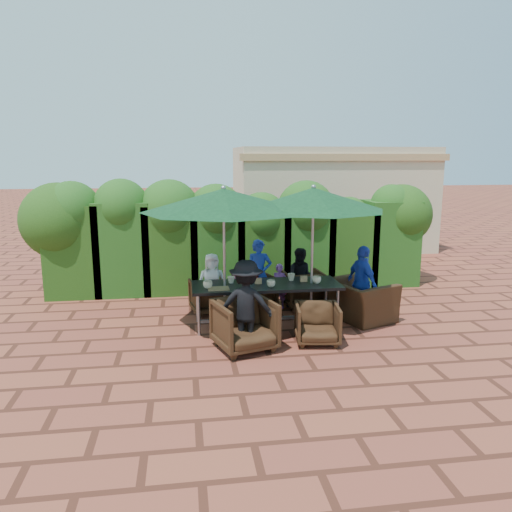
{
  "coord_description": "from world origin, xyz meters",
  "views": [
    {
      "loc": [
        -1.21,
        -8.51,
        2.93
      ],
      "look_at": [
        0.1,
        0.4,
        1.12
      ],
      "focal_mm": 35.0,
      "sensor_mm": 36.0,
      "label": 1
    }
  ],
  "objects": [
    {
      "name": "chair_far_left",
      "position": [
        -0.76,
        0.65,
        0.35
      ],
      "size": [
        0.79,
        0.76,
        0.7
      ],
      "primitive_type": "imported",
      "rotation": [
        0.0,
        0.0,
        3.34
      ],
      "color": "black",
      "rests_on": "ground"
    },
    {
      "name": "sauce_bottle",
      "position": [
        0.03,
        -0.1,
        0.83
      ],
      "size": [
        0.04,
        0.04,
        0.17
      ],
      "primitive_type": "cylinder",
      "color": "#4C230C",
      "rests_on": "dining_table"
    },
    {
      "name": "cup_e",
      "position": [
        1.06,
        -0.33,
        0.81
      ],
      "size": [
        0.16,
        0.16,
        0.12
      ],
      "primitive_type": "imported",
      "color": "beige",
      "rests_on": "dining_table"
    },
    {
      "name": "ketchup_bottle",
      "position": [
        0.01,
        -0.19,
        0.83
      ],
      "size": [
        0.04,
        0.04,
        0.17
      ],
      "primitive_type": "cylinder",
      "color": "#B20C0A",
      "rests_on": "dining_table"
    },
    {
      "name": "cup_a",
      "position": [
        -0.84,
        -0.38,
        0.81
      ],
      "size": [
        0.16,
        0.16,
        0.13
      ],
      "primitive_type": "imported",
      "color": "beige",
      "rests_on": "dining_table"
    },
    {
      "name": "dining_table",
      "position": [
        0.18,
        -0.23,
        0.68
      ],
      "size": [
        2.57,
        0.9,
        0.75
      ],
      "color": "black",
      "rests_on": "ground"
    },
    {
      "name": "adult_far_right",
      "position": [
        1.03,
        0.67,
        0.6
      ],
      "size": [
        0.64,
        0.47,
        1.19
      ],
      "primitive_type": "imported",
      "rotation": [
        0.0,
        0.0,
        -0.23
      ],
      "color": "black",
      "rests_on": "ground"
    },
    {
      "name": "pedestrian_a",
      "position": [
        1.56,
        4.35,
        0.93
      ],
      "size": [
        1.79,
        0.84,
        1.85
      ],
      "primitive_type": "imported",
      "rotation": [
        0.0,
        0.0,
        3.01
      ],
      "color": "#2F8C26",
      "rests_on": "ground"
    },
    {
      "name": "adult_near_left",
      "position": [
        -0.3,
        -1.25,
        0.7
      ],
      "size": [
        0.97,
        0.64,
        1.4
      ],
      "primitive_type": "imported",
      "rotation": [
        0.0,
        0.0,
        2.87
      ],
      "color": "black",
      "rests_on": "ground"
    },
    {
      "name": "chair_near_right",
      "position": [
        0.85,
        -1.19,
        0.35
      ],
      "size": [
        0.76,
        0.72,
        0.7
      ],
      "primitive_type": "imported",
      "rotation": [
        0.0,
        0.0,
        -0.14
      ],
      "color": "black",
      "rests_on": "ground"
    },
    {
      "name": "hedge_wall",
      "position": [
        -0.31,
        2.32,
        1.35
      ],
      "size": [
        9.1,
        1.6,
        2.47
      ],
      "color": "#1A3C10",
      "rests_on": "ground"
    },
    {
      "name": "pedestrian_b",
      "position": [
        2.33,
        4.46,
        0.92
      ],
      "size": [
        1.0,
        0.76,
        1.84
      ],
      "primitive_type": "imported",
      "rotation": [
        0.0,
        0.0,
        3.42
      ],
      "color": "#EC5390",
      "rests_on": "ground"
    },
    {
      "name": "chair_far_right",
      "position": [
        1.1,
        0.8,
        0.39
      ],
      "size": [
        0.81,
        0.76,
        0.78
      ],
      "primitive_type": "imported",
      "rotation": [
        0.0,
        0.0,
        3.22
      ],
      "color": "black",
      "rests_on": "ground"
    },
    {
      "name": "cup_c",
      "position": [
        0.23,
        -0.44,
        0.81
      ],
      "size": [
        0.15,
        0.15,
        0.12
      ],
      "primitive_type": "imported",
      "color": "beige",
      "rests_on": "dining_table"
    },
    {
      "name": "child_right",
      "position": [
        0.61,
        0.75,
        0.44
      ],
      "size": [
        0.39,
        0.36,
        0.87
      ],
      "primitive_type": "imported",
      "rotation": [
        0.0,
        0.0,
        -0.42
      ],
      "color": "#9A4EA9",
      "rests_on": "ground"
    },
    {
      "name": "adult_end_right",
      "position": [
        1.95,
        -0.16,
        0.68
      ],
      "size": [
        0.6,
        0.88,
        1.36
      ],
      "primitive_type": "imported",
      "rotation": [
        0.0,
        0.0,
        1.84
      ],
      "color": "#203DB2",
      "rests_on": "ground"
    },
    {
      "name": "ground",
      "position": [
        0.0,
        0.0,
        0.0
      ],
      "size": [
        80.0,
        80.0,
        0.0
      ],
      "primitive_type": "plane",
      "color": "brown",
      "rests_on": "ground"
    },
    {
      "name": "adult_far_left",
      "position": [
        -0.71,
        0.7,
        0.56
      ],
      "size": [
        0.57,
        0.36,
        1.13
      ],
      "primitive_type": "imported",
      "rotation": [
        0.0,
        0.0,
        -0.05
      ],
      "color": "white",
      "rests_on": "ground"
    },
    {
      "name": "umbrella_right",
      "position": [
        0.98,
        -0.29,
        2.21
      ],
      "size": [
        2.48,
        2.48,
        2.46
      ],
      "color": "gray",
      "rests_on": "ground"
    },
    {
      "name": "pedestrian_c",
      "position": [
        3.66,
        4.38,
        0.84
      ],
      "size": [
        1.08,
        1.13,
        1.68
      ],
      "primitive_type": "imported",
      "rotation": [
        0.0,
        0.0,
        2.29
      ],
      "color": "#96979F",
      "rests_on": "ground"
    },
    {
      "name": "building",
      "position": [
        3.5,
        6.99,
        1.61
      ],
      "size": [
        6.2,
        3.08,
        3.2
      ],
      "color": "#C9B595",
      "rests_on": "ground"
    },
    {
      "name": "chair_end_right",
      "position": [
        1.92,
        -0.17,
        0.48
      ],
      "size": [
        1.07,
        1.29,
        0.96
      ],
      "primitive_type": "imported",
      "rotation": [
        0.0,
        0.0,
        1.95
      ],
      "color": "black",
      "rests_on": "ground"
    },
    {
      "name": "umbrella_left",
      "position": [
        -0.55,
        -0.31,
        2.21
      ],
      "size": [
        2.76,
        2.76,
        2.46
      ],
      "color": "gray",
      "rests_on": "ground"
    },
    {
      "name": "chair_far_mid",
      "position": [
        0.13,
        0.8,
        0.36
      ],
      "size": [
        0.86,
        0.83,
        0.73
      ],
      "primitive_type": "imported",
      "rotation": [
        0.0,
        0.0,
        3.41
      ],
      "color": "black",
      "rests_on": "ground"
    },
    {
      "name": "serving_tray",
      "position": [
        -0.66,
        -0.46,
        0.76
      ],
      "size": [
        0.35,
        0.25,
        0.02
      ],
      "primitive_type": "cube",
      "color": "#99764A",
      "rests_on": "dining_table"
    },
    {
      "name": "number_block_right",
      "position": [
        0.87,
        -0.17,
        0.8
      ],
      "size": [
        0.12,
        0.06,
        0.1
      ],
      "primitive_type": "cube",
      "color": "tan",
      "rests_on": "dining_table"
    },
    {
      "name": "number_block_left",
      "position": [
        0.05,
        -0.2,
        0.8
      ],
      "size": [
        0.12,
        0.06,
        0.1
      ],
      "primitive_type": "cube",
      "color": "tan",
      "rests_on": "dining_table"
    },
    {
      "name": "chair_near_left",
      "position": [
        -0.33,
        -1.29,
        0.43
      ],
      "size": [
        1.04,
        1.0,
        0.86
      ],
      "primitive_type": "imported",
      "rotation": [
        0.0,
        0.0,
        0.31
      ],
      "color": "black",
      "rests_on": "ground"
    },
    {
      "name": "child_left",
      "position": [
        -0.19,
        0.84,
        0.41
      ],
      "size": [
        0.3,
        0.24,
        0.81
      ],
      "primitive_type": "imported",
      "rotation": [
        0.0,
        0.0,
        -0.01
      ],
      "color": "#EC5390",
      "rests_on": "ground"
    },
    {
      "name": "adult_far_mid",
      "position": [
        0.21,
        0.8,
        0.68
      ],
      "size": [
        0.53,
        0.45,
        1.35
      ],
      "primitive_type": "imported",
      "rotation": [
        0.0,
        0.0,
        -0.1
      ],
      "color": "#203DB2",
      "rests_on": "ground"
    },
    {
      "name": "cup_b",
      "position": [
        -0.42,
        -0.09,
        0.81
      ],
      "size": [
        0.13,
        0.13,
        0.12
      ],
      "primitive_type": "imported",
      "color": "beige",
      "rests_on": "dining_table"
    },
    {
      "name": "cup_d",
      "position": [
        0.66,
        -0.06,
        0.81
      ],
      "size": [
        0.14,
        0.14,
        0.13
      ],
      "primitive_type": "imported",
      "color": "beige",
      "rests_on": "dining_table"
    }
  ]
}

